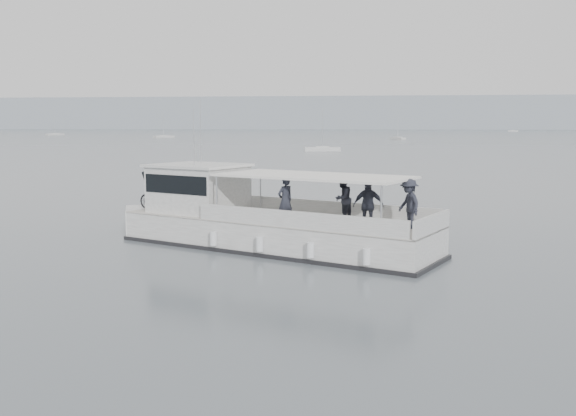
# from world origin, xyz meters

# --- Properties ---
(ground) EXTENTS (1400.00, 1400.00, 0.00)m
(ground) POSITION_xyz_m (0.00, 0.00, 0.00)
(ground) COLOR #566066
(ground) RESTS_ON ground
(headland) EXTENTS (1400.00, 90.00, 28.00)m
(headland) POSITION_xyz_m (0.00, 560.00, 14.00)
(headland) COLOR #939EA8
(headland) RESTS_ON ground
(tour_boat) EXTENTS (13.91, 8.51, 6.07)m
(tour_boat) POSITION_xyz_m (2.20, -2.60, 1.00)
(tour_boat) COLOR white
(tour_boat) RESTS_ON ground
(moored_fleet) EXTENTS (374.37, 363.26, 10.09)m
(moored_fleet) POSITION_xyz_m (-49.62, 183.75, 0.36)
(moored_fleet) COLOR white
(moored_fleet) RESTS_ON ground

